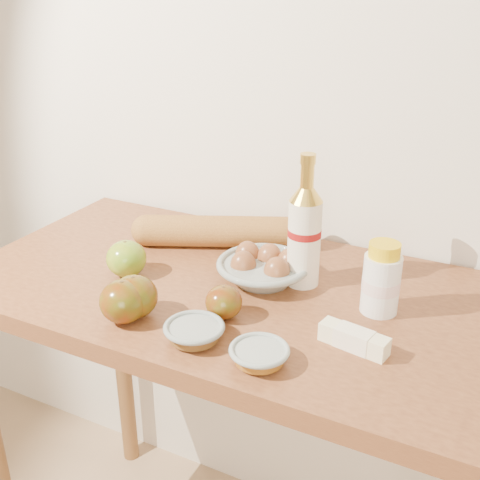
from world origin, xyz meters
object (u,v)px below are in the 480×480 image
table (246,339)px  cream_bottle (381,280)px  baguette (225,231)px  egg_bowl (264,268)px  bourbon_bottle (304,233)px

table → cream_bottle: cream_bottle is taller
cream_bottle → baguette: (-0.40, 0.13, -0.03)m
egg_bowl → baguette: 0.19m
table → egg_bowl: egg_bowl is taller
table → bourbon_bottle: size_ratio=4.34×
egg_bowl → cream_bottle: bearing=-3.7°
cream_bottle → egg_bowl: bearing=-178.4°
cream_bottle → table: bearing=-167.6°
table → cream_bottle: size_ratio=8.50×
cream_bottle → baguette: bearing=167.3°
bourbon_bottle → table: bearing=-141.9°
egg_bowl → bourbon_bottle: bearing=17.0°
bourbon_bottle → cream_bottle: size_ratio=1.96×
cream_bottle → baguette: 0.42m
table → baguette: size_ratio=2.77×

